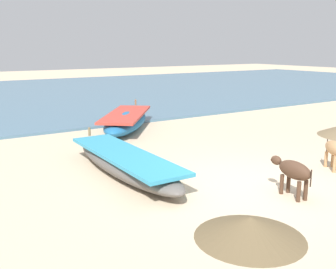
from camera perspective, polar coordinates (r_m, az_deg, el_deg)
name	(u,v)px	position (r m, az deg, el deg)	size (l,w,h in m)	color
ground	(251,187)	(7.66, 11.80, -7.35)	(80.00, 80.00, 0.00)	beige
sea_water	(29,95)	(22.45, -19.37, 5.33)	(60.00, 20.00, 0.08)	slate
fishing_boat_0	(125,163)	(8.18, -6.23, -4.03)	(0.95, 4.18, 0.65)	#5B5651
fishing_boat_2	(126,121)	(12.57, -6.05, 2.00)	(3.21, 3.66, 0.73)	#1E669E
calf_near_tan	(336,150)	(9.07, 22.94, -2.02)	(0.63, 0.90, 0.62)	tan
calf_far_dark	(293,171)	(7.22, 17.53, -5.02)	(0.37, 1.00, 0.65)	#4C3323
debris_pile_0	(250,227)	(5.67, 11.70, -12.96)	(1.53, 1.53, 0.31)	brown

